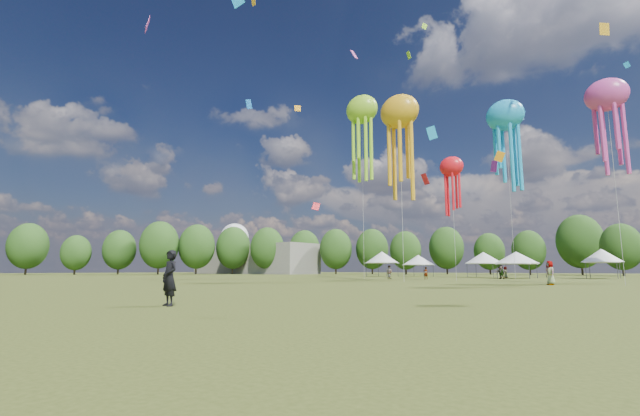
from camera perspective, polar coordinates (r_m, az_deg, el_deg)
The scene contains 10 objects.
ground at distance 23.20m, azimuth -23.52°, elevation -10.51°, with size 300.00×300.00×0.00m, color #384416.
observer_main at distance 15.28m, azimuth -19.44°, elevation -8.78°, with size 0.68×0.44×1.85m, color black.
spectator_near at distance 54.99m, azimuth 9.23°, elevation -8.47°, with size 0.83×0.65×1.72m, color gray.
spectators_far at distance 58.52m, azimuth 23.82°, elevation -7.85°, with size 35.20×28.20×1.88m.
festival_tents at distance 70.72m, azimuth 19.21°, elevation -6.29°, with size 37.02×12.24×4.33m.
show_kites at distance 56.42m, azimuth 23.65°, elevation 11.75°, with size 41.60×23.25×28.68m.
small_kites at distance 62.15m, azimuth 16.50°, elevation 20.10°, with size 76.00×57.02×45.89m.
treeline at distance 77.34m, azimuth 20.96°, elevation -3.71°, with size 201.57×95.24×13.43m.
hangar at distance 124.14m, azimuth -8.87°, elevation -6.83°, with size 40.00×12.00×8.00m, color gray.
radome at distance 140.45m, azimuth -11.35°, elevation -4.47°, with size 9.00×9.00×16.00m.
Camera 1 is at (20.56, -10.67, 1.20)m, focal length 23.98 mm.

